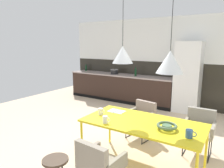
% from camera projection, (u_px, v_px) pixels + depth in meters
% --- Properties ---
extents(ground_plane, '(9.22, 9.22, 0.00)m').
position_uv_depth(ground_plane, '(117.00, 145.00, 3.86)').
color(ground_plane, beige).
extents(back_wall_splashback_dark, '(7.09, 0.12, 1.34)m').
position_uv_depth(back_wall_splashback_dark, '(169.00, 84.00, 6.35)').
color(back_wall_splashback_dark, '#28251E').
rests_on(back_wall_splashback_dark, ground).
extents(back_wall_panel_upper, '(7.09, 0.12, 1.34)m').
position_uv_depth(back_wall_panel_upper, '(171.00, 40.00, 6.10)').
color(back_wall_panel_upper, silver).
rests_on(back_wall_panel_upper, back_wall_splashback_dark).
extents(kitchen_counter, '(3.69, 0.63, 0.89)m').
position_uv_depth(kitchen_counter, '(120.00, 87.00, 6.91)').
color(kitchen_counter, '#302019').
rests_on(kitchen_counter, ground).
extents(refrigerator_column, '(0.67, 0.60, 1.96)m').
position_uv_depth(refrigerator_column, '(188.00, 77.00, 5.67)').
color(refrigerator_column, silver).
rests_on(refrigerator_column, ground).
extents(dining_table, '(1.79, 0.90, 0.73)m').
position_uv_depth(dining_table, '(143.00, 124.00, 3.08)').
color(dining_table, yellow).
rests_on(dining_table, ground).
extents(armchair_far_side, '(0.56, 0.56, 0.73)m').
position_uv_depth(armchair_far_side, '(142.00, 115.00, 4.13)').
color(armchair_far_side, gray).
rests_on(armchair_far_side, ground).
extents(armchair_by_stool, '(0.52, 0.50, 0.75)m').
position_uv_depth(armchair_by_stool, '(98.00, 161.00, 2.48)').
color(armchair_by_stool, gray).
rests_on(armchair_by_stool, ground).
extents(armchair_near_window, '(0.49, 0.47, 0.77)m').
position_uv_depth(armchair_near_window, '(200.00, 126.00, 3.52)').
color(armchair_near_window, gray).
rests_on(armchair_near_window, ground).
extents(fruit_bowl, '(0.28, 0.28, 0.07)m').
position_uv_depth(fruit_bowl, '(167.00, 126.00, 2.80)').
color(fruit_bowl, '#4C704C').
rests_on(fruit_bowl, dining_table).
extents(open_book, '(0.28, 0.20, 0.02)m').
position_uv_depth(open_book, '(116.00, 111.00, 3.54)').
color(open_book, white).
rests_on(open_book, dining_table).
extents(mug_tall_blue, '(0.13, 0.08, 0.11)m').
position_uv_depth(mug_tall_blue, '(105.00, 120.00, 3.01)').
color(mug_tall_blue, white).
rests_on(mug_tall_blue, dining_table).
extents(mug_white_ceramic, '(0.13, 0.09, 0.10)m').
position_uv_depth(mug_white_ceramic, '(189.00, 134.00, 2.54)').
color(mug_white_ceramic, '#335B93').
rests_on(mug_white_ceramic, dining_table).
extents(mug_short_terracotta, '(0.13, 0.08, 0.11)m').
position_uv_depth(mug_short_terracotta, '(101.00, 111.00, 3.38)').
color(mug_short_terracotta, white).
rests_on(mug_short_terracotta, dining_table).
extents(cooking_pot, '(0.26, 0.26, 0.18)m').
position_uv_depth(cooking_pot, '(114.00, 72.00, 6.91)').
color(cooking_pot, black).
rests_on(cooking_pot, kitchen_counter).
extents(bottle_spice_small, '(0.07, 0.07, 0.26)m').
position_uv_depth(bottle_spice_small, '(86.00, 68.00, 7.76)').
color(bottle_spice_small, '#0F3319').
rests_on(bottle_spice_small, kitchen_counter).
extents(bottle_oil_tall, '(0.07, 0.07, 0.28)m').
position_uv_depth(bottle_oil_tall, '(136.00, 72.00, 6.46)').
color(bottle_oil_tall, '#0F3319').
rests_on(bottle_oil_tall, kitchen_counter).
extents(side_stool, '(0.33, 0.33, 0.45)m').
position_uv_depth(side_stool, '(55.00, 162.00, 2.59)').
color(side_stool, '#423326').
rests_on(side_stool, ground).
extents(pendant_lamp_over_table_near, '(0.31, 0.31, 1.04)m').
position_uv_depth(pendant_lamp_over_table_near, '(123.00, 55.00, 3.07)').
color(pendant_lamp_over_table_near, black).
extents(pendant_lamp_over_table_far, '(0.36, 0.36, 1.14)m').
position_uv_depth(pendant_lamp_over_table_far, '(170.00, 62.00, 2.73)').
color(pendant_lamp_over_table_far, black).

